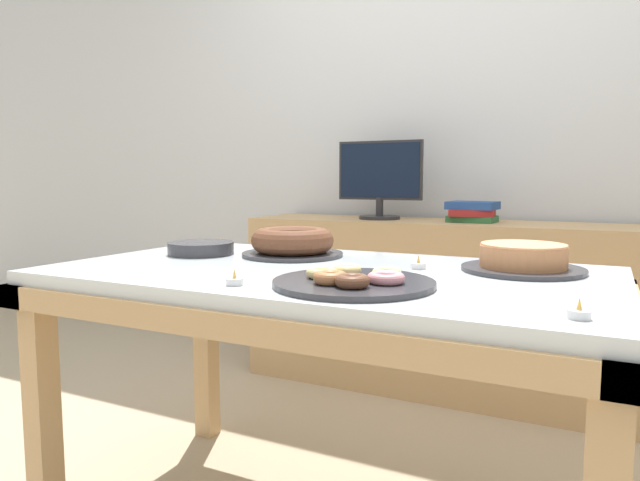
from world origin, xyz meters
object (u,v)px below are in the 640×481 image
at_px(tealight_near_front, 579,313).
at_px(tealight_right_edge, 235,281).
at_px(pastry_platter, 354,281).
at_px(plate_stack, 201,248).
at_px(book_stack, 473,212).
at_px(cake_chocolate_round, 523,259).
at_px(cake_golden_bundt, 292,243).
at_px(tealight_centre, 220,244).
at_px(computer_monitor, 380,180).
at_px(tealight_near_cakes, 418,265).

relative_size(tealight_near_front, tealight_right_edge, 1.00).
relative_size(pastry_platter, plate_stack, 1.75).
xyz_separation_m(book_stack, cake_chocolate_round, (0.35, -1.06, -0.06)).
bearing_deg(tealight_near_front, plate_stack, 160.72).
relative_size(book_stack, cake_golden_bundt, 0.70).
relative_size(book_stack, tealight_centre, 5.54).
xyz_separation_m(book_stack, tealight_near_front, (0.50, -1.55, -0.09)).
xyz_separation_m(book_stack, plate_stack, (-0.62, -1.16, -0.08)).
height_order(tealight_near_front, tealight_right_edge, same).
height_order(book_stack, tealight_centre, book_stack).
distance_m(cake_chocolate_round, cake_golden_bundt, 0.69).
bearing_deg(cake_golden_bundt, computer_monitor, 95.97).
bearing_deg(pastry_platter, computer_monitor, 108.54).
bearing_deg(cake_golden_bundt, pastry_platter, -45.90).
bearing_deg(tealight_centre, cake_chocolate_round, -4.87).
bearing_deg(tealight_near_cakes, cake_golden_bundt, 170.15).
height_order(cake_golden_bundt, tealight_centre, cake_golden_bundt).
bearing_deg(tealight_near_cakes, computer_monitor, 115.47).
height_order(tealight_near_front, tealight_centre, same).
bearing_deg(tealight_near_front, cake_golden_bundt, 149.86).
xyz_separation_m(tealight_near_cakes, tealight_right_edge, (-0.30, -0.42, 0.00)).
relative_size(tealight_near_cakes, tealight_near_front, 1.00).
distance_m(plate_stack, tealight_near_cakes, 0.71).
xyz_separation_m(pastry_platter, tealight_near_front, (0.47, -0.10, -0.00)).
bearing_deg(tealight_near_cakes, cake_chocolate_round, 17.54).
xyz_separation_m(computer_monitor, tealight_centre, (-0.24, -0.97, -0.23)).
relative_size(plate_stack, tealight_near_front, 5.25).
distance_m(book_stack, tealight_near_front, 1.63).
xyz_separation_m(plate_stack, tealight_near_cakes, (0.71, 0.02, -0.01)).
xyz_separation_m(computer_monitor, tealight_near_front, (0.95, -1.55, -0.23)).
distance_m(cake_golden_bundt, tealight_near_front, 0.97).
distance_m(book_stack, tealight_near_cakes, 1.14).
bearing_deg(tealight_near_front, pastry_platter, 167.74).
height_order(cake_golden_bundt, pastry_platter, cake_golden_bundt).
distance_m(tealight_near_cakes, tealight_centre, 0.80).
height_order(cake_chocolate_round, tealight_right_edge, cake_chocolate_round).
xyz_separation_m(plate_stack, tealight_near_front, (1.12, -0.39, -0.01)).
relative_size(computer_monitor, tealight_near_cakes, 10.60).
distance_m(plate_stack, tealight_centre, 0.20).
relative_size(computer_monitor, tealight_near_front, 10.60).
distance_m(pastry_platter, tealight_right_edge, 0.27).
bearing_deg(cake_golden_bundt, cake_chocolate_round, 0.53).
height_order(plate_stack, tealight_near_cakes, plate_stack).
bearing_deg(tealight_near_cakes, tealight_near_front, -45.20).
height_order(cake_chocolate_round, tealight_near_front, cake_chocolate_round).
bearing_deg(cake_golden_bundt, tealight_centre, 164.85).
distance_m(book_stack, cake_golden_bundt, 1.12).
distance_m(cake_chocolate_round, tealight_near_front, 0.52).
bearing_deg(book_stack, tealight_centre, -125.33).
bearing_deg(cake_golden_bundt, tealight_right_edge, -75.66).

